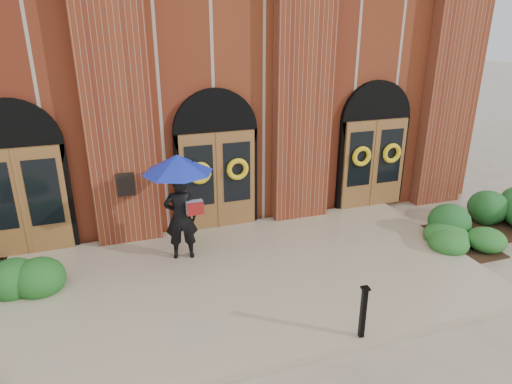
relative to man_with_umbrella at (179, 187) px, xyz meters
name	(u,v)px	position (x,y,z in m)	size (l,w,h in m)	color
ground	(252,285)	(1.18, -1.39, -1.84)	(90.00, 90.00, 0.00)	tan
landing	(249,278)	(1.18, -1.24, -1.77)	(10.00, 5.30, 0.15)	tan
church_building	(174,70)	(1.18, 7.39, 1.66)	(16.20, 12.53, 7.00)	maroon
man_with_umbrella	(179,187)	(0.00, 0.00, 0.00)	(1.76, 1.76, 2.42)	black
metal_post	(363,311)	(2.39, -3.74, -1.18)	(0.14, 0.14, 0.98)	black
hedge_wall_right	(492,216)	(7.94, -0.89, -1.43)	(3.24, 1.29, 0.83)	#1C5020
hedge_front_right	(461,240)	(6.46, -1.50, -1.59)	(1.46, 1.25, 0.52)	#235D21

